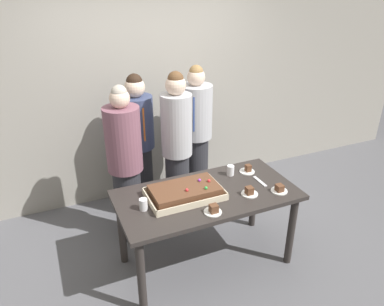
# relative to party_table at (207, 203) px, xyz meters

# --- Properties ---
(ground_plane) EXTENTS (12.00, 12.00, 0.00)m
(ground_plane) POSITION_rel_party_table_xyz_m (0.00, 0.00, -0.68)
(ground_plane) COLOR #5B5B60
(interior_back_panel) EXTENTS (8.00, 0.12, 3.00)m
(interior_back_panel) POSITION_rel_party_table_xyz_m (0.00, 1.60, 0.82)
(interior_back_panel) COLOR #9E998E
(interior_back_panel) RESTS_ON ground_plane
(party_table) EXTENTS (1.63, 0.81, 0.78)m
(party_table) POSITION_rel_party_table_xyz_m (0.00, 0.00, 0.00)
(party_table) COLOR #2D2826
(party_table) RESTS_ON ground_plane
(sheet_cake) EXTENTS (0.66, 0.40, 0.12)m
(sheet_cake) POSITION_rel_party_table_xyz_m (-0.20, 0.03, 0.15)
(sheet_cake) COLOR beige
(sheet_cake) RESTS_ON party_table
(plated_slice_near_left) EXTENTS (0.15, 0.15, 0.07)m
(plated_slice_near_left) POSITION_rel_party_table_xyz_m (0.61, -0.24, 0.13)
(plated_slice_near_left) COLOR white
(plated_slice_near_left) RESTS_ON party_table
(plated_slice_near_right) EXTENTS (0.15, 0.15, 0.08)m
(plated_slice_near_right) POSITION_rel_party_table_xyz_m (-0.09, -0.29, 0.13)
(plated_slice_near_right) COLOR white
(plated_slice_near_right) RESTS_ON party_table
(plated_slice_far_left) EXTENTS (0.15, 0.15, 0.08)m
(plated_slice_far_left) POSITION_rel_party_table_xyz_m (0.54, 0.20, 0.13)
(plated_slice_far_left) COLOR white
(plated_slice_far_left) RESTS_ON party_table
(plated_slice_far_right) EXTENTS (0.15, 0.15, 0.08)m
(plated_slice_far_right) POSITION_rel_party_table_xyz_m (0.33, -0.17, 0.13)
(plated_slice_far_right) COLOR white
(plated_slice_far_right) RESTS_ON party_table
(drink_cup_nearest) EXTENTS (0.07, 0.07, 0.10)m
(drink_cup_nearest) POSITION_rel_party_table_xyz_m (0.36, 0.21, 0.15)
(drink_cup_nearest) COLOR white
(drink_cup_nearest) RESTS_ON party_table
(drink_cup_middle) EXTENTS (0.07, 0.07, 0.10)m
(drink_cup_middle) POSITION_rel_party_table_xyz_m (-0.59, -0.02, 0.15)
(drink_cup_middle) COLOR white
(drink_cup_middle) RESTS_ON party_table
(cake_server_utensil) EXTENTS (0.03, 0.20, 0.01)m
(cake_server_utensil) POSITION_rel_party_table_xyz_m (0.55, -0.02, 0.11)
(cake_server_utensil) COLOR silver
(cake_server_utensil) RESTS_ON party_table
(person_serving_front) EXTENTS (0.36, 0.36, 1.64)m
(person_serving_front) POSITION_rel_party_table_xyz_m (-0.30, 1.13, 0.17)
(person_serving_front) COLOR #28282D
(person_serving_front) RESTS_ON ground_plane
(person_green_shirt_behind) EXTENTS (0.37, 0.37, 1.69)m
(person_green_shirt_behind) POSITION_rel_party_table_xyz_m (0.36, 1.05, 0.19)
(person_green_shirt_behind) COLOR #28282D
(person_green_shirt_behind) RESTS_ON ground_plane
(person_striped_tie_right) EXTENTS (0.32, 0.32, 1.72)m
(person_striped_tie_right) POSITION_rel_party_table_xyz_m (0.01, 0.75, 0.22)
(person_striped_tie_right) COLOR #28282D
(person_striped_tie_right) RESTS_ON ground_plane
(person_far_right_suit) EXTENTS (0.35, 0.35, 1.66)m
(person_far_right_suit) POSITION_rel_party_table_xyz_m (-0.56, 0.71, 0.17)
(person_far_right_suit) COLOR #28282D
(person_far_right_suit) RESTS_ON ground_plane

